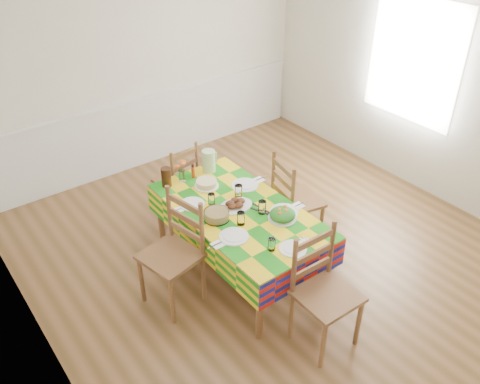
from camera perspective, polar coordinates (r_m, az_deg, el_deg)
name	(u,v)px	position (r m, az deg, el deg)	size (l,w,h in m)	color
room	(281,137)	(4.50, 4.59, 6.14)	(4.58, 5.08, 2.78)	brown
wainscot	(152,127)	(6.74, -9.82, 7.24)	(4.41, 0.06, 0.92)	white
window_right	(414,61)	(6.21, 18.92, 13.78)	(1.40, 1.40, 0.00)	white
dining_table	(239,216)	(4.73, -0.09, -2.73)	(0.96, 1.78, 0.69)	brown
setting_near_head	(286,247)	(4.23, 5.16, -6.14)	(0.38, 0.25, 0.11)	white
setting_left_near	(236,230)	(4.39, -0.46, -4.29)	(0.47, 0.28, 0.12)	white
setting_left_far	(199,202)	(4.75, -4.67, -1.18)	(0.43, 0.26, 0.11)	white
setting_right_near	(277,210)	(4.64, 4.15, -2.00)	(0.50, 0.29, 0.13)	white
setting_right_far	(243,187)	(4.95, 0.35, 0.57)	(0.50, 0.29, 0.13)	white
meat_platter	(235,205)	(4.70, -0.52, -1.43)	(0.34, 0.24, 0.07)	white
salad_platter	(283,215)	(4.56, 4.80, -2.57)	(0.26, 0.26, 0.11)	white
pasta_bowl	(217,215)	(4.55, -2.64, -2.61)	(0.23, 0.23, 0.08)	white
cake	(207,184)	(5.00, -3.78, 0.94)	(0.24, 0.24, 0.07)	white
serving_utensils	(259,209)	(4.69, 2.17, -1.93)	(0.13, 0.29, 0.01)	black
flower_vase	(182,173)	(5.08, -6.55, 2.15)	(0.14, 0.12, 0.22)	white
hot_sauce	(193,171)	(5.14, -5.29, 2.37)	(0.04, 0.04, 0.15)	#B9310E
green_pitcher	(209,161)	(5.22, -3.52, 3.50)	(0.14, 0.14, 0.23)	#AFD294
tea_pitcher	(166,177)	(5.02, -8.29, 1.66)	(0.10, 0.10, 0.20)	#32180B
name_card	(301,256)	(4.18, 6.84, -7.19)	(0.08, 0.03, 0.02)	white
chair_near	(323,292)	(4.17, 9.35, -11.04)	(0.47, 0.45, 1.05)	brown
chair_far	(178,181)	(5.61, -6.94, 1.27)	(0.46, 0.44, 0.91)	brown
chair_left	(174,253)	(4.49, -7.37, -6.81)	(0.53, 0.55, 1.06)	brown
chair_right	(294,201)	(5.18, 6.08, -0.98)	(0.50, 0.52, 1.01)	brown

